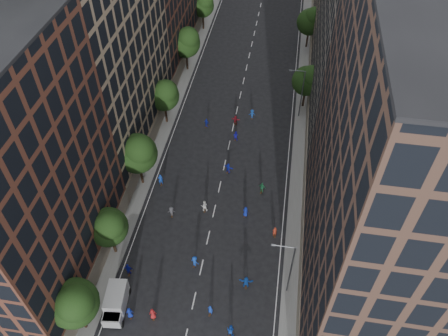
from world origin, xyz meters
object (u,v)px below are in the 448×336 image
cargo_van (116,302)px  skater_0 (130,313)px  streetlamp_far (301,91)px  streetlamp_near (289,267)px  skater_1 (210,310)px  skater_2 (231,330)px

cargo_van → skater_0: (1.79, -0.71, -0.53)m
streetlamp_far → streetlamp_near: bearing=-90.0°
cargo_van → skater_1: (10.65, 1.08, -0.55)m
streetlamp_near → skater_1: 10.19m
skater_0 → streetlamp_near: bearing=-178.3°
cargo_van → streetlamp_far: bearing=57.2°
streetlamp_far → skater_0: streetlamp_far is taller
streetlamp_far → skater_1: bearing=-102.4°
streetlamp_far → cargo_van: (-18.83, -38.31, -3.81)m
streetlamp_near → skater_1: (-8.18, -4.23, -4.35)m
streetlamp_near → skater_2: bearing=-131.9°
streetlamp_far → skater_2: streetlamp_far is taller
streetlamp_far → cargo_van: streetlamp_far is taller
cargo_van → skater_1: 10.72m
streetlamp_near → streetlamp_far: 33.00m
streetlamp_far → skater_1: size_ratio=5.56×
streetlamp_near → skater_2: (-5.57, -6.20, -4.23)m
cargo_van → skater_0: 1.99m
streetlamp_near → skater_0: (-17.04, -6.01, -4.33)m
skater_0 → skater_2: skater_2 is taller
skater_1 → skater_2: bearing=154.1°
cargo_van → skater_2: cargo_van is taller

